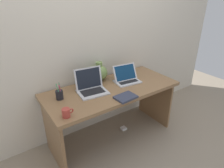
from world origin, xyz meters
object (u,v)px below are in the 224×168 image
Objects in this scene: notebook_stack at (126,97)px; coffee_mug at (66,113)px; laptop_left at (91,86)px; power_brick at (124,128)px; green_vase at (99,72)px; laptop_right at (126,77)px; pen_cup at (59,95)px.

notebook_stack is 2.04× the size of coffee_mug.
power_brick is at bearing -5.45° from laptop_left.
power_brick is (0.21, -0.25, -0.80)m from green_vase.
notebook_stack is at bearing -56.99° from laptop_left.
notebook_stack is 0.64m from coffee_mug.
laptop_left reaches higher than power_brick.
coffee_mug is (-0.64, 0.03, 0.03)m from notebook_stack.
notebook_stack is at bearing -128.87° from laptop_right.
notebook_stack is (0.22, -0.34, -0.06)m from laptop_left.
laptop_left is at bearing -4.30° from pen_cup.
power_brick is (0.87, 0.27, -0.74)m from coffee_mug.
green_vase is at bearing 38.48° from coffee_mug.
laptop_left is at bearing 36.58° from coffee_mug.
coffee_mug is (-0.42, -0.31, -0.03)m from laptop_left.
green_vase is 2.14× the size of coffee_mug.
laptop_left is 0.89m from power_brick.
pen_cup is at bearing 175.06° from power_brick.
pen_cup reaches higher than power_brick.
laptop_right is 0.42m from notebook_stack.
coffee_mug reaches higher than power_brick.
pen_cup is 1.10m from power_brick.
power_brick is at bearing 17.13° from coffee_mug.
laptop_right is at bearing 33.33° from power_brick.
power_brick is at bearing -50.28° from green_vase.
laptop_left reaches higher than laptop_right.
laptop_left is at bearing 174.55° from power_brick.
laptop_right reaches higher than power_brick.
laptop_left is 1.87× the size of pen_cup.
coffee_mug is 1.17m from power_brick.
laptop_left is 1.03× the size of laptop_right.
green_vase is 1.28× the size of pen_cup.
laptop_left is 1.54× the size of notebook_stack.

